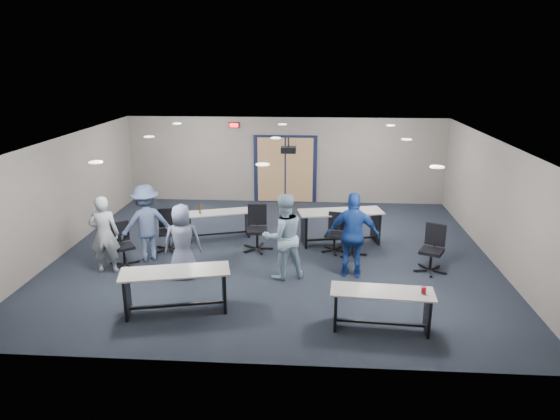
# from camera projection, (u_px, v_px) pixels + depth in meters

# --- Properties ---
(floor) EXTENTS (10.00, 10.00, 0.00)m
(floor) POSITION_uv_depth(u_px,v_px,m) (274.00, 253.00, 11.87)
(floor) COLOR black
(floor) RESTS_ON ground
(back_wall) EXTENTS (10.00, 0.04, 2.70)m
(back_wall) POSITION_uv_depth(u_px,v_px,m) (285.00, 160.00, 15.77)
(back_wall) COLOR gray
(back_wall) RESTS_ON floor
(front_wall) EXTENTS (10.00, 0.04, 2.70)m
(front_wall) POSITION_uv_depth(u_px,v_px,m) (250.00, 283.00, 7.18)
(front_wall) COLOR gray
(front_wall) RESTS_ON floor
(left_wall) EXTENTS (0.04, 9.00, 2.70)m
(left_wall) POSITION_uv_depth(u_px,v_px,m) (64.00, 195.00, 11.80)
(left_wall) COLOR gray
(left_wall) RESTS_ON floor
(right_wall) EXTENTS (0.04, 9.00, 2.70)m
(right_wall) POSITION_uv_depth(u_px,v_px,m) (497.00, 203.00, 11.15)
(right_wall) COLOR gray
(right_wall) RESTS_ON floor
(ceiling) EXTENTS (10.00, 9.00, 0.04)m
(ceiling) POSITION_uv_depth(u_px,v_px,m) (274.00, 140.00, 11.08)
(ceiling) COLOR silver
(ceiling) RESTS_ON back_wall
(double_door) EXTENTS (2.00, 0.07, 2.20)m
(double_door) POSITION_uv_depth(u_px,v_px,m) (285.00, 170.00, 15.82)
(double_door) COLOR black
(double_door) RESTS_ON back_wall
(exit_sign) EXTENTS (0.32, 0.07, 0.18)m
(exit_sign) POSITION_uv_depth(u_px,v_px,m) (234.00, 125.00, 15.50)
(exit_sign) COLOR black
(exit_sign) RESTS_ON back_wall
(ceiling_projector) EXTENTS (0.35, 0.32, 0.37)m
(ceiling_projector) POSITION_uv_depth(u_px,v_px,m) (289.00, 150.00, 11.62)
(ceiling_projector) COLOR black
(ceiling_projector) RESTS_ON ceiling
(ceiling_can_lights) EXTENTS (6.24, 5.74, 0.02)m
(ceiling_can_lights) POSITION_uv_depth(u_px,v_px,m) (275.00, 140.00, 11.33)
(ceiling_can_lights) COLOR white
(ceiling_can_lights) RESTS_ON ceiling
(table_front_left) EXTENTS (2.04, 1.08, 0.79)m
(table_front_left) POSITION_uv_depth(u_px,v_px,m) (176.00, 284.00, 9.02)
(table_front_left) COLOR #ADACA4
(table_front_left) RESTS_ON floor
(table_front_right) EXTENTS (1.76, 0.70, 0.82)m
(table_front_right) POSITION_uv_depth(u_px,v_px,m) (382.00, 303.00, 8.45)
(table_front_right) COLOR #ADACA4
(table_front_right) RESTS_ON floor
(table_back_left) EXTENTS (1.76, 1.04, 0.93)m
(table_back_left) POSITION_uv_depth(u_px,v_px,m) (218.00, 220.00, 12.81)
(table_back_left) COLOR #ADACA4
(table_back_left) RESTS_ON floor
(table_back_right) EXTENTS (2.16, 1.08, 0.84)m
(table_back_right) POSITION_uv_depth(u_px,v_px,m) (340.00, 221.00, 12.36)
(table_back_right) COLOR #ADACA4
(table_back_right) RESTS_ON floor
(chair_back_a) EXTENTS (0.77, 0.77, 0.99)m
(chair_back_a) POSITION_uv_depth(u_px,v_px,m) (168.00, 230.00, 11.94)
(chair_back_a) COLOR black
(chair_back_a) RESTS_ON floor
(chair_back_b) EXTENTS (0.74, 0.74, 1.09)m
(chair_back_b) POSITION_uv_depth(u_px,v_px,m) (257.00, 229.00, 11.91)
(chair_back_b) COLOR black
(chair_back_b) RESTS_ON floor
(chair_back_c) EXTENTS (0.71, 0.71, 0.93)m
(chair_back_c) POSITION_uv_depth(u_px,v_px,m) (335.00, 233.00, 11.84)
(chair_back_c) COLOR black
(chair_back_c) RESTS_ON floor
(chair_back_d) EXTENTS (0.62, 0.62, 0.98)m
(chair_back_d) POSITION_uv_depth(u_px,v_px,m) (353.00, 236.00, 11.59)
(chair_back_d) COLOR black
(chair_back_d) RESTS_ON floor
(chair_loose_left) EXTENTS (0.85, 0.85, 0.97)m
(chair_loose_left) POSITION_uv_depth(u_px,v_px,m) (123.00, 245.00, 11.03)
(chair_loose_left) COLOR black
(chair_loose_left) RESTS_ON floor
(chair_loose_right) EXTENTS (0.87, 0.87, 1.04)m
(chair_loose_right) POSITION_uv_depth(u_px,v_px,m) (432.00, 249.00, 10.69)
(chair_loose_right) COLOR black
(chair_loose_right) RESTS_ON floor
(person_gray) EXTENTS (0.68, 0.51, 1.70)m
(person_gray) POSITION_uv_depth(u_px,v_px,m) (104.00, 234.00, 10.62)
(person_gray) COLOR #9DA5AB
(person_gray) RESTS_ON floor
(person_plaid) EXTENTS (0.86, 0.65, 1.59)m
(person_plaid) POSITION_uv_depth(u_px,v_px,m) (182.00, 241.00, 10.37)
(person_plaid) COLOR slate
(person_plaid) RESTS_ON floor
(person_lightblue) EXTENTS (1.09, 0.98, 1.83)m
(person_lightblue) POSITION_uv_depth(u_px,v_px,m) (283.00, 236.00, 10.31)
(person_lightblue) COLOR #ABCDE2
(person_lightblue) RESTS_ON floor
(person_navy) EXTENTS (1.11, 0.56, 1.83)m
(person_navy) POSITION_uv_depth(u_px,v_px,m) (353.00, 235.00, 10.39)
(person_navy) COLOR #1B3F96
(person_navy) RESTS_ON floor
(person_back) EXTENTS (1.32, 1.13, 1.77)m
(person_back) POSITION_uv_depth(u_px,v_px,m) (146.00, 223.00, 11.25)
(person_back) COLOR #44557B
(person_back) RESTS_ON floor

